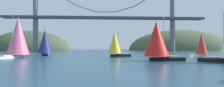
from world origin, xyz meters
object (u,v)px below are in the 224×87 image
Objects in this scene: sailboat_pink_spinnaker at (18,36)px; sailboat_navy_sail at (45,42)px; sailboat_red_spinnaker at (157,40)px; sailboat_yellow_sail at (115,43)px; sailboat_scarlet_sail at (201,45)px.

sailboat_pink_spinnaker reaches higher than sailboat_navy_sail.
sailboat_pink_spinnaker reaches higher than sailboat_red_spinnaker.
sailboat_navy_sail is (-23.37, 8.89, 0.60)m from sailboat_yellow_sail.
sailboat_pink_spinnaker is 12.31m from sailboat_navy_sail.
sailboat_red_spinnaker is 19.20m from sailboat_yellow_sail.
sailboat_red_spinnaker is 0.85× the size of sailboat_pink_spinnaker.
sailboat_scarlet_sail is at bearing 39.52° from sailboat_red_spinnaker.
sailboat_yellow_sail is at bearing 114.60° from sailboat_red_spinnaker.
sailboat_navy_sail reaches higher than sailboat_red_spinnaker.
sailboat_pink_spinnaker reaches higher than sailboat_yellow_sail.
sailboat_red_spinnaker is at bearing -22.64° from sailboat_pink_spinnaker.
sailboat_scarlet_sail is at bearing -13.09° from sailboat_navy_sail.
sailboat_scarlet_sail is at bearing -0.25° from sailboat_pink_spinnaker.
sailboat_yellow_sail is 25.01m from sailboat_navy_sail.
sailboat_red_spinnaker is 40.95m from sailboat_navy_sail.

